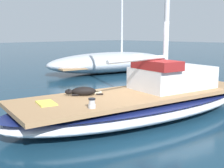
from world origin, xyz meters
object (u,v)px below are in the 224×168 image
(deck_towel, at_px, (46,103))
(sailboat_main, at_px, (139,105))
(coiled_rope, at_px, (96,92))
(moored_boat_port_side, at_px, (111,62))
(dog_black, at_px, (82,91))
(deck_winch, at_px, (92,103))

(deck_towel, bearing_deg, sailboat_main, 75.03)
(coiled_rope, xyz_separation_m, moored_boat_port_side, (-6.22, 6.59, -0.09))
(dog_black, bearing_deg, deck_towel, -84.28)
(deck_winch, bearing_deg, deck_towel, -154.25)
(deck_towel, height_order, moored_boat_port_side, moored_boat_port_side)
(dog_black, height_order, deck_towel, dog_black)
(coiled_rope, relative_size, deck_towel, 0.58)
(deck_winch, xyz_separation_m, deck_towel, (-0.99, -0.48, -0.08))
(dog_black, bearing_deg, coiled_rope, 88.98)
(dog_black, xyz_separation_m, deck_towel, (0.11, -1.11, -0.09))
(moored_boat_port_side, bearing_deg, dog_black, -48.47)
(deck_winch, distance_m, deck_towel, 1.10)
(sailboat_main, xyz_separation_m, coiled_rope, (-0.75, -0.86, 0.35))
(coiled_rope, relative_size, moored_boat_port_side, 0.04)
(deck_winch, distance_m, moored_boat_port_side, 10.59)
(dog_black, distance_m, coiled_rope, 0.44)
(deck_towel, bearing_deg, deck_winch, 25.75)
(sailboat_main, height_order, dog_black, dog_black)
(coiled_rope, bearing_deg, dog_black, -91.02)
(coiled_rope, bearing_deg, deck_towel, -86.15)
(sailboat_main, xyz_separation_m, deck_towel, (-0.64, -2.40, 0.34))
(dog_black, relative_size, coiled_rope, 2.41)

